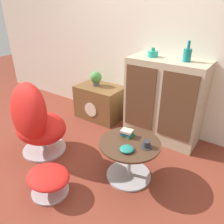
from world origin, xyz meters
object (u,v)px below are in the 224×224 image
(teacup, at_px, (147,144))
(bowl, at_px, (127,149))
(ottoman, at_px, (48,179))
(egg_chair, at_px, (35,121))
(sideboard, at_px, (164,101))
(vase_inner_left, at_px, (187,54))
(coffee_table, at_px, (129,157))
(tv_console, at_px, (100,102))
(book_stack, at_px, (127,133))
(potted_plant, at_px, (96,78))
(vase_leftmost, at_px, (153,54))

(teacup, xyz_separation_m, bowl, (-0.12, -0.16, -0.01))
(ottoman, bearing_deg, egg_chair, 148.90)
(sideboard, relative_size, egg_chair, 1.15)
(ottoman, bearing_deg, teacup, 43.78)
(vase_inner_left, distance_m, teacup, 1.12)
(egg_chair, height_order, ottoman, egg_chair)
(ottoman, xyz_separation_m, coffee_table, (0.51, 0.62, 0.09))
(tv_console, bearing_deg, bowl, -42.89)
(tv_console, height_order, coffee_table, tv_console)
(tv_console, bearing_deg, book_stack, -39.78)
(coffee_table, height_order, book_stack, book_stack)
(sideboard, height_order, egg_chair, sideboard)
(vase_inner_left, bearing_deg, egg_chair, -137.08)
(egg_chair, height_order, potted_plant, egg_chair)
(ottoman, bearing_deg, coffee_table, 50.53)
(sideboard, height_order, book_stack, sideboard)
(tv_console, distance_m, teacup, 1.51)
(ottoman, height_order, vase_inner_left, vase_inner_left)
(sideboard, bearing_deg, vase_inner_left, 1.10)
(vase_inner_left, relative_size, teacup, 1.98)
(ottoman, bearing_deg, sideboard, 72.84)
(book_stack, xyz_separation_m, bowl, (0.13, -0.21, -0.02))
(egg_chair, height_order, bowl, egg_chair)
(tv_console, bearing_deg, vase_inner_left, 0.90)
(coffee_table, bearing_deg, vase_leftmost, 105.27)
(coffee_table, relative_size, teacup, 5.30)
(coffee_table, bearing_deg, tv_console, 139.86)
(book_stack, bearing_deg, vase_leftmost, 101.09)
(vase_leftmost, bearing_deg, sideboard, -1.06)
(coffee_table, height_order, vase_inner_left, vase_inner_left)
(tv_console, height_order, vase_leftmost, vase_leftmost)
(egg_chair, height_order, teacup, egg_chair)
(sideboard, height_order, tv_console, sideboard)
(vase_leftmost, height_order, book_stack, vase_leftmost)
(ottoman, xyz_separation_m, bowl, (0.55, 0.49, 0.28))
(sideboard, relative_size, book_stack, 8.28)
(tv_console, xyz_separation_m, teacup, (1.23, -0.87, 0.19))
(ottoman, height_order, potted_plant, potted_plant)
(sideboard, bearing_deg, coffee_table, -87.50)
(egg_chair, bearing_deg, coffee_table, 13.47)
(coffee_table, bearing_deg, teacup, 9.08)
(vase_inner_left, relative_size, book_stack, 1.77)
(tv_console, bearing_deg, coffee_table, -40.14)
(sideboard, distance_m, ottoman, 1.65)
(vase_inner_left, xyz_separation_m, book_stack, (-0.25, -0.83, -0.68))
(sideboard, xyz_separation_m, bowl, (0.08, -1.04, -0.09))
(egg_chair, bearing_deg, teacup, 12.91)
(tv_console, height_order, vase_inner_left, vase_inner_left)
(sideboard, xyz_separation_m, ottoman, (-0.47, -1.53, -0.37))
(ottoman, distance_m, potted_plant, 1.70)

